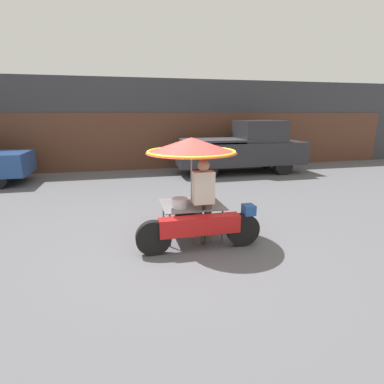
# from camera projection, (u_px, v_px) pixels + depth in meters

# --- Properties ---
(ground_plane) EXTENTS (36.00, 36.00, 0.00)m
(ground_plane) POSITION_uv_depth(u_px,v_px,m) (180.00, 244.00, 5.63)
(ground_plane) COLOR #56565B
(shopfront_building) EXTENTS (28.00, 2.06, 3.81)m
(shopfront_building) POSITION_uv_depth(u_px,v_px,m) (142.00, 124.00, 13.66)
(shopfront_building) COLOR #38383D
(shopfront_building) RESTS_ON ground
(vendor_motorcycle_cart) EXTENTS (2.26, 1.70, 1.95)m
(vendor_motorcycle_cart) POSITION_uv_depth(u_px,v_px,m) (193.00, 166.00, 5.55)
(vendor_motorcycle_cart) COLOR black
(vendor_motorcycle_cart) RESTS_ON ground
(vendor_person) EXTENTS (0.38, 0.22, 1.59)m
(vendor_person) POSITION_uv_depth(u_px,v_px,m) (203.00, 198.00, 5.44)
(vendor_person) COLOR #4C473D
(vendor_person) RESTS_ON ground
(pickup_truck) EXTENTS (5.21, 1.80, 2.10)m
(pickup_truck) POSITION_uv_depth(u_px,v_px,m) (243.00, 148.00, 12.15)
(pickup_truck) COLOR black
(pickup_truck) RESTS_ON ground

